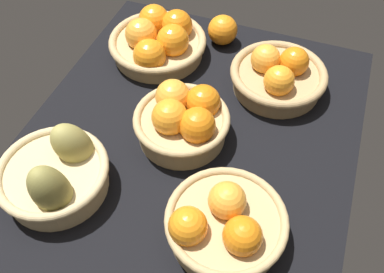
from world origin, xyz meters
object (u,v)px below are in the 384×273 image
object	(u,v)px
basket_far_right	(158,41)
basket_far_left_pears	(57,174)
basket_near_right	(278,75)
basket_near_left	(224,224)
loose_orange_front_gap	(223,30)
basket_center	(183,119)

from	to	relation	value
basket_far_right	basket_far_left_pears	bearing A→B (deg)	177.01
basket_near_right	basket_near_left	distance (cm)	41.65
basket_far_right	loose_orange_front_gap	world-z (taller)	basket_far_right
basket_near_right	loose_orange_front_gap	distance (cm)	21.58
basket_center	basket_far_left_pears	size ratio (longest dim) A/B	0.92
basket_near_left	basket_far_left_pears	xyz separation A→B (cm)	(-1.37, 33.60, 0.34)
loose_orange_front_gap	basket_near_left	bearing A→B (deg)	-162.26
basket_far_right	basket_far_left_pears	xyz separation A→B (cm)	(-44.78, 2.34, 0.23)
basket_center	basket_far_left_pears	xyz separation A→B (cm)	(-21.41, 18.13, -0.47)
basket_near_left	loose_orange_front_gap	distance (cm)	56.65
basket_near_right	basket_near_left	xyz separation A→B (cm)	(-41.64, 0.46, 0.16)
basket_far_left_pears	loose_orange_front_gap	bearing A→B (deg)	-16.45
basket_far_right	basket_near_right	xyz separation A→B (cm)	(-1.77, -31.72, -0.26)
loose_orange_front_gap	basket_far_left_pears	bearing A→B (deg)	163.55
basket_center	loose_orange_front_gap	size ratio (longest dim) A/B	2.64
basket_far_right	loose_orange_front_gap	size ratio (longest dim) A/B	3.19
basket_far_left_pears	loose_orange_front_gap	size ratio (longest dim) A/B	2.86
basket_near_left	loose_orange_front_gap	xyz separation A→B (cm)	(53.96, 17.26, -0.33)
basket_near_left	basket_near_right	bearing A→B (deg)	-0.63
basket_far_right	basket_center	bearing A→B (deg)	-145.95
basket_near_right	basket_near_left	size ratio (longest dim) A/B	1.04
basket_far_right	basket_center	world-z (taller)	basket_center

